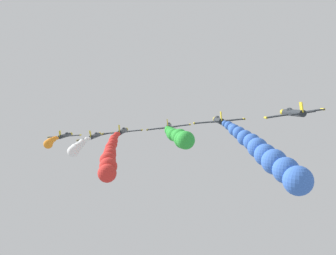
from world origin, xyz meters
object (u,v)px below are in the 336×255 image
airplane_lead (65,135)px  airplane_right_outer (219,120)px  airplane_left_inner (95,136)px  airplane_left_outer (169,126)px  airplane_right_inner (123,131)px  airplane_trailing (293,113)px

airplane_lead → airplane_right_outer: (40.17, -34.48, 6.01)m
airplane_left_inner → airplane_left_outer: 25.97m
airplane_right_inner → airplane_trailing: 40.57m
airplane_right_inner → airplane_left_outer: airplane_left_outer is taller
airplane_left_inner → airplane_trailing: (40.73, -33.77, 6.94)m
airplane_right_outer → airplane_trailing: size_ratio=1.00×
airplane_left_inner → airplane_right_inner: (8.79, -9.26, 1.96)m
airplane_left_inner → airplane_left_outer: (19.89, -16.32, 3.56)m
airplane_lead → airplane_trailing: bearing=-39.3°
airplane_left_outer → airplane_trailing: airplane_trailing is taller
airplane_right_inner → airplane_left_outer: bearing=-32.5°
airplane_left_inner → airplane_left_outer: airplane_left_outer is taller
airplane_lead → airplane_trailing: airplane_trailing is taller
airplane_left_inner → airplane_lead: bearing=142.2°
airplane_left_inner → airplane_right_outer: 39.78m
airplane_right_outer → airplane_left_inner: bearing=138.4°
airplane_left_inner → airplane_trailing: 53.36m
airplane_left_outer → airplane_right_outer: airplane_right_outer is taller
airplane_lead → airplane_left_inner: 13.56m
airplane_right_inner → airplane_trailing: (31.94, -24.52, 4.99)m
airplane_right_outer → airplane_trailing: (11.25, -7.60, 1.62)m
airplane_lead → airplane_right_inner: (19.49, -17.56, 2.64)m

